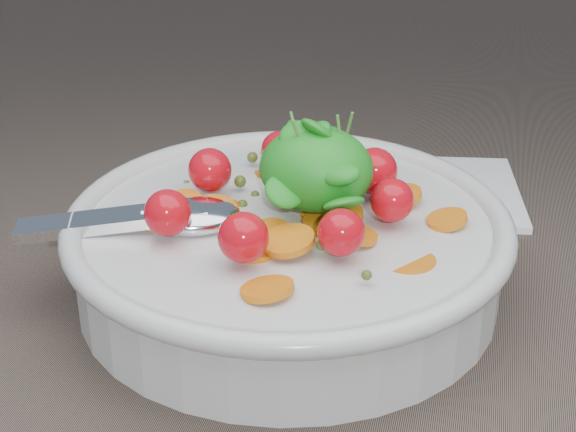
# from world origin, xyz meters

# --- Properties ---
(ground) EXTENTS (6.00, 6.00, 0.00)m
(ground) POSITION_xyz_m (0.00, 0.00, 0.00)
(ground) COLOR brown
(ground) RESTS_ON ground
(bowl) EXTENTS (0.34, 0.31, 0.14)m
(bowl) POSITION_xyz_m (-0.01, -0.02, 0.04)
(bowl) COLOR silver
(bowl) RESTS_ON ground
(napkin) EXTENTS (0.18, 0.17, 0.01)m
(napkin) POSITION_xyz_m (0.08, 0.16, 0.00)
(napkin) COLOR white
(napkin) RESTS_ON ground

